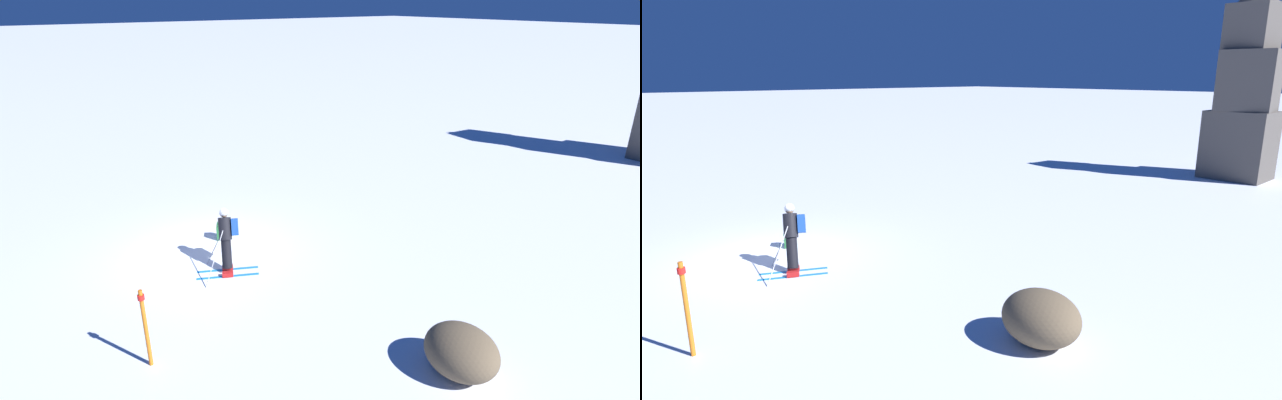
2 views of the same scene
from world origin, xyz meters
TOP-DOWN VIEW (x-y plane):
  - ground_plane at (0.00, 0.00)m, footprint 300.00×300.00m
  - skier at (1.08, 0.18)m, footprint 1.37×1.64m
  - spare_backpack at (-0.60, 0.75)m, footprint 0.37×0.34m
  - exposed_boulder_0 at (7.44, 1.96)m, footprint 1.51×1.28m
  - trail_marker at (3.73, -2.82)m, footprint 0.13×0.13m

SIDE VIEW (x-z plane):
  - ground_plane at x=0.00m, z-range 0.00..0.00m
  - spare_backpack at x=-0.60m, z-range -0.01..0.49m
  - exposed_boulder_0 at x=7.44m, z-range 0.00..0.98m
  - skier at x=1.08m, z-range 0.07..1.73m
  - trail_marker at x=3.73m, z-range 0.09..1.80m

